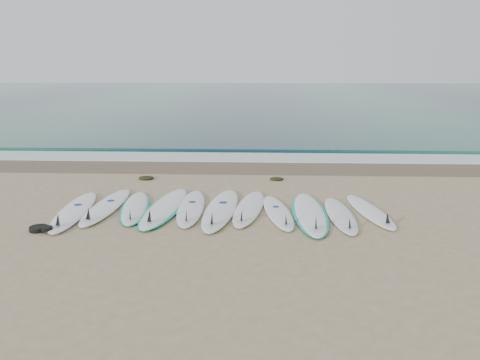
{
  "coord_description": "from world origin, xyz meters",
  "views": [
    {
      "loc": [
        0.76,
        -9.01,
        2.95
      ],
      "look_at": [
        0.34,
        1.08,
        0.4
      ],
      "focal_mm": 35.0,
      "sensor_mm": 36.0,
      "label": 1
    }
  ],
  "objects_px": {
    "surfboard_0": "(73,211)",
    "surfboard_10": "(371,211)",
    "surfboard_5": "(220,209)",
    "leash_coil": "(40,229)"
  },
  "relations": [
    {
      "from": "surfboard_0",
      "to": "surfboard_10",
      "type": "bearing_deg",
      "value": -2.97
    },
    {
      "from": "surfboard_0",
      "to": "surfboard_10",
      "type": "distance_m",
      "value": 5.95
    },
    {
      "from": "surfboard_10",
      "to": "surfboard_0",
      "type": "bearing_deg",
      "value": 173.63
    },
    {
      "from": "surfboard_5",
      "to": "surfboard_10",
      "type": "distance_m",
      "value": 3.02
    },
    {
      "from": "surfboard_0",
      "to": "leash_coil",
      "type": "bearing_deg",
      "value": -108.19
    },
    {
      "from": "surfboard_10",
      "to": "leash_coil",
      "type": "xyz_separation_m",
      "value": [
        -6.16,
        -1.24,
        -0.0
      ]
    },
    {
      "from": "surfboard_10",
      "to": "surfboard_5",
      "type": "bearing_deg",
      "value": 171.67
    },
    {
      "from": "surfboard_5",
      "to": "leash_coil",
      "type": "relative_size",
      "value": 6.38
    },
    {
      "from": "surfboard_5",
      "to": "surfboard_10",
      "type": "xyz_separation_m",
      "value": [
        3.02,
        0.03,
        -0.01
      ]
    },
    {
      "from": "surfboard_0",
      "to": "leash_coil",
      "type": "relative_size",
      "value": 5.99
    }
  ]
}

